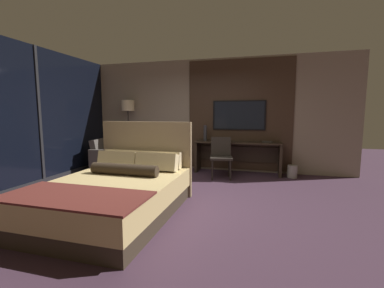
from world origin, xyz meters
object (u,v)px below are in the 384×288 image
at_px(vase_tall, 205,133).
at_px(bed, 117,191).
at_px(book, 267,142).
at_px(waste_bin, 292,171).
at_px(desk, 237,151).
at_px(desk_chair, 221,153).
at_px(tv, 239,115).
at_px(floor_lamp, 128,111).
at_px(armchair_by_window, 107,159).

bearing_deg(vase_tall, bed, -102.09).
bearing_deg(book, waste_bin, -7.71).
bearing_deg(desk, desk_chair, -119.84).
relative_size(bed, tv, 1.78).
relative_size(desk, floor_lamp, 1.13).
xyz_separation_m(tv, armchair_by_window, (-3.23, -0.74, -1.12)).
xyz_separation_m(floor_lamp, book, (3.59, -0.04, -0.72)).
relative_size(armchair_by_window, book, 3.68).
distance_m(desk_chair, vase_tall, 0.81).
bearing_deg(tv, desk_chair, -113.27).
distance_m(desk, armchair_by_window, 3.29).
bearing_deg(vase_tall, tv, 15.49).
relative_size(floor_lamp, book, 7.98).
relative_size(desk_chair, vase_tall, 2.42).
bearing_deg(tv, bed, -114.04).
bearing_deg(bed, desk_chair, 65.74).
bearing_deg(desk_chair, book, 14.49).
distance_m(bed, tv, 3.69).
height_order(armchair_by_window, waste_bin, armchair_by_window).
height_order(tv, armchair_by_window, tv).
bearing_deg(desk_chair, desk, 48.55).
height_order(bed, book, bed).
distance_m(tv, book, 0.95).
distance_m(tv, waste_bin, 1.80).
relative_size(armchair_by_window, waste_bin, 2.95).
xyz_separation_m(bed, waste_bin, (2.69, 2.90, -0.19)).
height_order(desk_chair, book, desk_chair).
distance_m(bed, floor_lamp, 3.56).
xyz_separation_m(armchair_by_window, floor_lamp, (0.33, 0.54, 1.23)).
bearing_deg(desk_chair, armchair_by_window, 168.60).
relative_size(desk, armchair_by_window, 2.46).
bearing_deg(armchair_by_window, desk_chair, -99.26).
xyz_separation_m(bed, book, (2.12, 2.98, 0.46)).
bearing_deg(floor_lamp, desk_chair, -11.53).
height_order(bed, armchair_by_window, bed).
height_order(tv, book, tv).
height_order(armchair_by_window, book, book).
distance_m(tv, armchair_by_window, 3.50).
xyz_separation_m(desk_chair, book, (1.00, 0.49, 0.24)).
relative_size(armchair_by_window, floor_lamp, 0.46).
bearing_deg(book, vase_tall, 179.09).
bearing_deg(book, armchair_by_window, -172.72).
xyz_separation_m(bed, desk, (1.44, 3.04, 0.20)).
distance_m(bed, armchair_by_window, 3.06).
xyz_separation_m(book, waste_bin, (0.56, -0.08, -0.65)).
bearing_deg(armchair_by_window, floor_lamp, -40.69).
bearing_deg(vase_tall, book, -0.91).
height_order(floor_lamp, book, floor_lamp).
distance_m(desk_chair, waste_bin, 1.67).
distance_m(desk_chair, book, 1.14).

